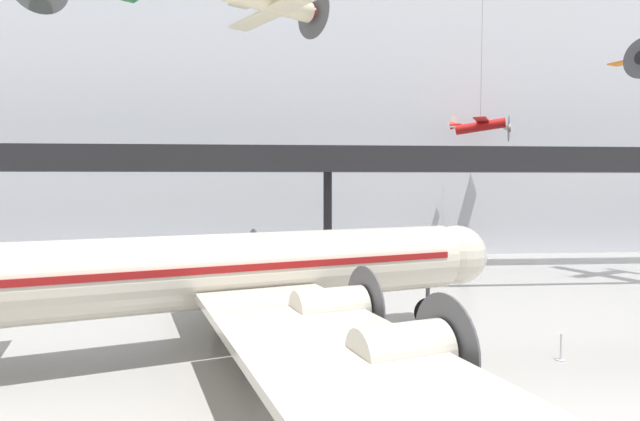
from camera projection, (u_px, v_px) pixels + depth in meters
name	position (u px, v px, depth m)	size (l,w,h in m)	color
ground_plane	(396.00, 389.00, 16.71)	(260.00, 260.00, 0.00)	#9E9B96
hangar_back_wall	(320.00, 106.00, 47.64)	(140.00, 3.00, 28.37)	silver
mezzanine_walkway	(329.00, 167.00, 39.52)	(110.00, 3.20, 9.74)	black
airliner_silver_main	(229.00, 272.00, 20.28)	(25.10, 29.20, 9.00)	beige
suspended_plane_cream_biplane	(270.00, 1.00, 29.41)	(7.49, 8.15, 7.06)	beige
suspended_plane_red_highwing	(481.00, 126.00, 43.39)	(5.34, 5.98, 12.38)	red
stanchion_barrier	(561.00, 352.00, 19.34)	(0.36, 0.36, 1.08)	#B2B5BA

